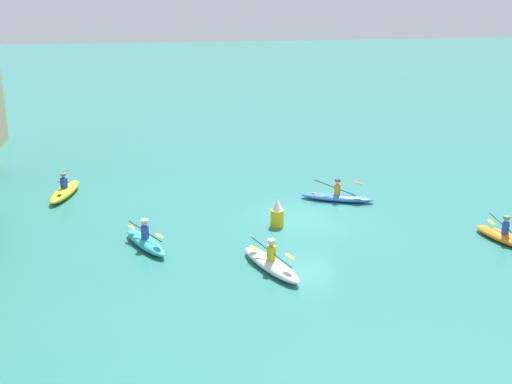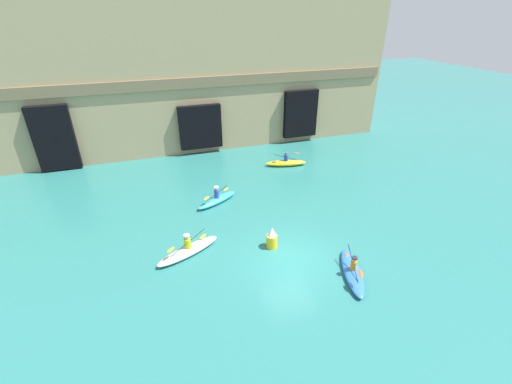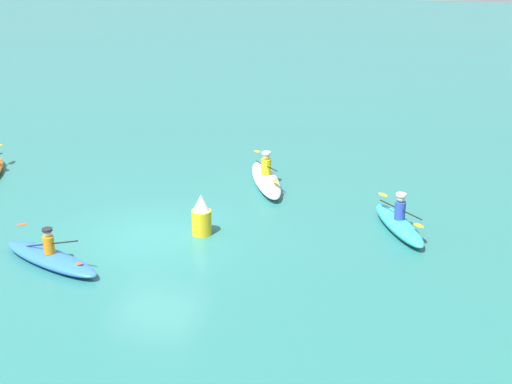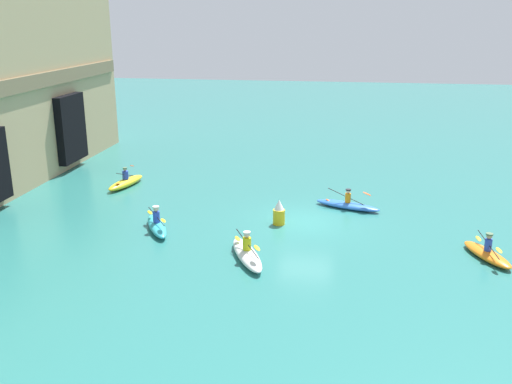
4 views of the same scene
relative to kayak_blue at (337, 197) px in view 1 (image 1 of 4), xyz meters
name	(u,v)px [view 1 (image 1 of 4)]	position (x,y,z in m)	size (l,w,h in m)	color
ground_plane	(305,220)	(-2.28, 1.89, -0.19)	(120.00, 120.00, 0.00)	#28706B
kayak_blue	(337,197)	(0.00, 0.00, 0.00)	(1.88, 3.40, 1.01)	blue
kayak_yellow	(65,191)	(1.94, 12.45, 0.06)	(3.23, 1.43, 1.10)	yellow
kayak_cyan	(145,242)	(-4.46, 8.49, 0.05)	(2.97, 2.01, 1.15)	#33B2C6
kayak_orange	(504,237)	(-5.37, -5.53, 0.02)	(2.90, 1.87, 1.07)	orange
kayak_white	(271,264)	(-6.97, 3.92, 0.05)	(3.49, 2.15, 1.17)	white
marker_buoy	(277,214)	(-2.80, 3.14, 0.36)	(0.56, 0.56, 1.19)	yellow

